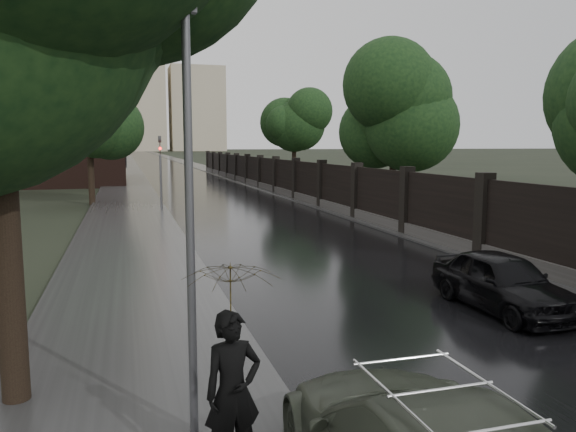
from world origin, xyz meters
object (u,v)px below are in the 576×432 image
Objects in this scene: tree_right_b at (394,118)px; pedestrian_umbrella at (232,305)px; tree_left_far at (88,115)px; tree_right_c at (294,127)px; traffic_light at (160,167)px; car_right_near at (503,282)px; lamp_post at (190,223)px.

tree_right_b is 2.62× the size of pedestrian_umbrella.
tree_left_far is 2.76× the size of pedestrian_umbrella.
tree_right_c reaches higher than traffic_light.
tree_right_c is 1.75× the size of traffic_light.
traffic_light is at bearing -53.53° from tree_left_far.
tree_right_c is (0.00, 18.00, 0.00)m from tree_right_b.
car_right_near is at bearing -109.21° from tree_right_b.
car_right_near is at bearing -68.94° from tree_left_far.
tree_left_far is at bearing 95.21° from lamp_post.
traffic_light is at bearing 165.76° from tree_right_b.
lamp_post is 1.22m from pedestrian_umbrella.
lamp_post is at bearing -122.18° from tree_right_b.
tree_left_far reaches higher than traffic_light.
tree_right_c is at bearing 71.48° from lamp_post.
tree_left_far is 28.73m from lamp_post.
pedestrian_umbrella is (0.30, -0.93, -0.73)m from lamp_post.
tree_right_b is 18.44m from car_right_near.
tree_right_b reaches higher than traffic_light.
pedestrian_umbrella is at bearing -71.88° from lamp_post.
tree_left_far is 18.45m from tree_right_c.
tree_right_c is 40.67m from lamp_post.
tree_right_b is at bearing 49.04° from pedestrian_umbrella.
lamp_post is 8.11m from car_right_near.
pedestrian_umbrella is at bearing -84.37° from tree_left_far.
tree_right_b reaches higher than lamp_post.
lamp_post reaches higher than traffic_light.
tree_right_c is at bearing 32.83° from tree_left_far.
tree_left_far reaches higher than car_right_near.
tree_right_c is at bearing 51.82° from traffic_light.
traffic_light reaches higher than car_right_near.
tree_right_b and tree_right_c have the same top height.
tree_left_far is at bearing 110.61° from car_right_near.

